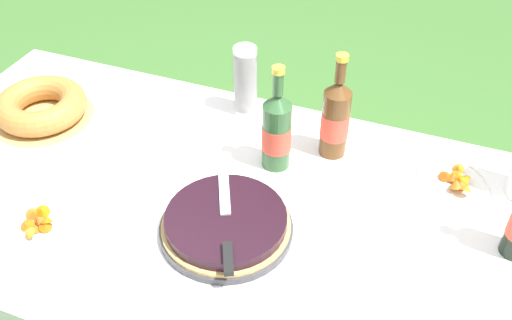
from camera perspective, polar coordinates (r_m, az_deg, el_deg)
garden_table at (r=1.58m, az=-5.24°, el=-5.45°), size 1.82×0.96×0.76m
tablecloth at (r=1.54m, az=-5.37°, el=-3.98°), size 1.83×0.97×0.10m
berry_tart at (r=1.42m, az=-3.01°, el=-6.42°), size 0.33×0.33×0.06m
serving_knife at (r=1.37m, az=-3.01°, el=-6.30°), size 0.18×0.35×0.01m
bundt_cake at (r=1.89m, az=-20.70°, el=5.05°), size 0.31×0.31×0.09m
cup_stack at (r=1.76m, az=-1.07°, el=7.93°), size 0.07×0.07×0.23m
cider_bottle_green at (r=1.55m, az=2.08°, el=2.94°), size 0.08×0.08×0.32m
cider_bottle_amber at (r=1.60m, az=7.95°, el=4.14°), size 0.08×0.08×0.32m
snack_plate_left at (r=1.63m, az=19.15°, el=-2.07°), size 0.20×0.20×0.06m
snack_plate_right at (r=1.53m, az=-20.79°, el=-6.07°), size 0.23×0.23×0.05m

